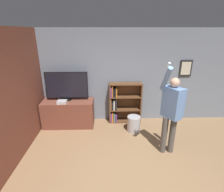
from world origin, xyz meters
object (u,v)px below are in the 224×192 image
object	(u,v)px
television	(67,86)
bookshelf	(122,103)
game_console	(62,102)
person	(171,110)
waste_bin	(134,124)

from	to	relation	value
television	bookshelf	size ratio (longest dim) A/B	0.96
television	game_console	bearing A→B (deg)	-115.16
television	person	size ratio (longest dim) A/B	0.56
television	bookshelf	bearing A→B (deg)	3.89
television	person	bearing A→B (deg)	-29.18
television	game_console	size ratio (longest dim) A/B	4.65
television	bookshelf	xyz separation A→B (m)	(1.56, 0.11, -0.59)
bookshelf	waste_bin	bearing A→B (deg)	-63.32
waste_bin	game_console	bearing A→B (deg)	173.65
bookshelf	person	world-z (taller)	person
waste_bin	person	bearing A→B (deg)	-55.69
person	game_console	bearing A→B (deg)	-142.87
bookshelf	waste_bin	size ratio (longest dim) A/B	2.83
game_console	person	world-z (taller)	person
bookshelf	person	distance (m)	1.80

